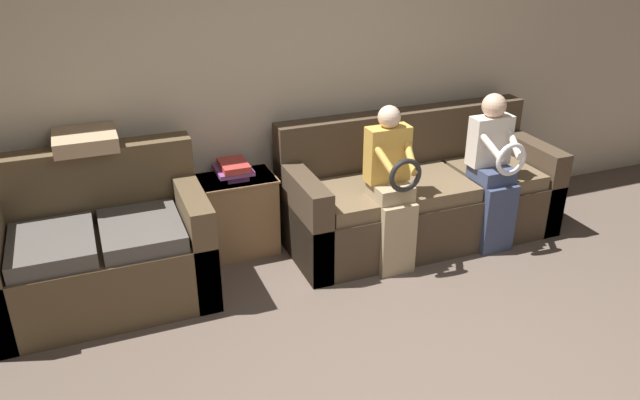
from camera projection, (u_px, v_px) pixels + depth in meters
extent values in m
cube|color=beige|center=(286.00, 77.00, 4.73)|extent=(7.89, 0.06, 2.55)
cube|color=#473828|center=(419.00, 212.00, 5.02)|extent=(2.16, 0.86, 0.43)
cube|color=#473828|center=(403.00, 142.00, 5.09)|extent=(2.16, 0.20, 0.53)
cube|color=#473828|center=(302.00, 218.00, 4.63)|extent=(0.16, 0.86, 0.70)
cube|color=#473828|center=(524.00, 179.00, 5.30)|extent=(0.16, 0.86, 0.70)
cube|color=brown|center=(356.00, 198.00, 4.61)|extent=(0.58, 0.62, 0.11)
cube|color=brown|center=(428.00, 186.00, 4.82)|extent=(0.58, 0.62, 0.11)
cube|color=brown|center=(495.00, 174.00, 5.02)|extent=(0.58, 0.62, 0.11)
cube|color=brown|center=(103.00, 270.00, 4.18)|extent=(1.41, 0.87, 0.48)
cube|color=brown|center=(89.00, 183.00, 4.25)|extent=(1.41, 0.20, 0.52)
cube|color=brown|center=(194.00, 236.00, 4.33)|extent=(0.16, 0.87, 0.74)
cube|color=#514C47|center=(52.00, 245.00, 3.88)|extent=(0.51, 0.63, 0.11)
cube|color=#514C47|center=(141.00, 230.00, 4.06)|extent=(0.51, 0.63, 0.11)
cube|color=tan|center=(397.00, 239.00, 4.49)|extent=(0.27, 0.10, 0.54)
cube|color=tan|center=(390.00, 191.00, 4.47)|extent=(0.27, 0.28, 0.11)
cube|color=gold|center=(387.00, 154.00, 4.42)|extent=(0.31, 0.14, 0.40)
sphere|color=beige|center=(389.00, 117.00, 4.30)|extent=(0.16, 0.16, 0.16)
torus|color=black|center=(405.00, 176.00, 4.22)|extent=(0.25, 0.04, 0.25)
cylinder|color=gold|center=(383.00, 158.00, 4.26)|extent=(0.11, 0.31, 0.22)
cylinder|color=gold|center=(410.00, 154.00, 4.32)|extent=(0.11, 0.31, 0.22)
cube|color=#384260|center=(498.00, 219.00, 4.78)|extent=(0.27, 0.10, 0.54)
cube|color=#384260|center=(492.00, 173.00, 4.76)|extent=(0.27, 0.28, 0.11)
cube|color=silver|center=(490.00, 140.00, 4.71)|extent=(0.32, 0.14, 0.38)
sphere|color=#DBB293|center=(494.00, 106.00, 4.60)|extent=(0.18, 0.18, 0.18)
torus|color=white|center=(511.00, 159.00, 4.51)|extent=(0.26, 0.04, 0.26)
cylinder|color=silver|center=(489.00, 144.00, 4.55)|extent=(0.11, 0.31, 0.21)
cylinder|color=silver|center=(513.00, 141.00, 4.62)|extent=(0.11, 0.31, 0.21)
cube|color=olive|center=(238.00, 215.00, 4.77)|extent=(0.56, 0.37, 0.62)
cube|color=#9A724A|center=(236.00, 179.00, 4.64)|extent=(0.58, 0.39, 0.02)
cube|color=#7A4284|center=(235.00, 174.00, 4.63)|extent=(0.16, 0.23, 0.05)
cube|color=#7A4284|center=(233.00, 170.00, 4.60)|extent=(0.26, 0.29, 0.03)
cube|color=#BC3833|center=(234.00, 165.00, 4.58)|extent=(0.20, 0.27, 0.05)
cube|color=tan|center=(85.00, 140.00, 4.12)|extent=(0.40, 0.40, 0.10)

